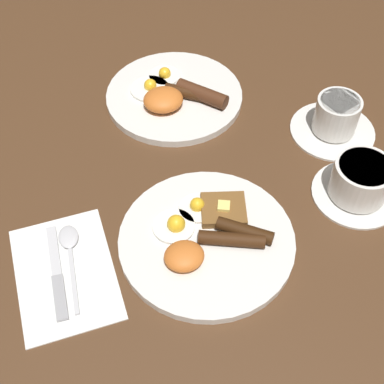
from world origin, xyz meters
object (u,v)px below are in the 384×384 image
object	(u,v)px
teacup_near	(360,182)
teacup_far	(336,119)
spoon	(69,246)
breakfast_plate_near	(207,239)
breakfast_plate_far	(174,96)
knife	(57,277)

from	to	relation	value
teacup_near	teacup_far	bearing A→B (deg)	81.07
teacup_far	spoon	size ratio (longest dim) A/B	1.00
breakfast_plate_near	teacup_near	xyz separation A→B (m)	(0.28, 0.03, 0.02)
teacup_far	breakfast_plate_near	bearing A→B (deg)	-148.01
breakfast_plate_near	breakfast_plate_far	bearing A→B (deg)	85.61
breakfast_plate_far	teacup_far	xyz separation A→B (m)	(0.28, -0.16, 0.02)
teacup_near	teacup_far	world-z (taller)	teacup_far
breakfast_plate_near	breakfast_plate_far	distance (m)	0.35
breakfast_plate_far	teacup_far	bearing A→B (deg)	-30.37
knife	teacup_near	bearing A→B (deg)	-86.57
teacup_far	spoon	distance (m)	0.54
teacup_near	teacup_far	xyz separation A→B (m)	(0.02, 0.16, -0.00)
breakfast_plate_far	teacup_far	size ratio (longest dim) A/B	1.70
teacup_far	knife	xyz separation A→B (m)	(-0.54, -0.20, -0.02)
breakfast_plate_far	breakfast_plate_near	bearing A→B (deg)	-94.39
teacup_far	knife	bearing A→B (deg)	-160.00
teacup_far	knife	size ratio (longest dim) A/B	0.95
breakfast_plate_near	knife	xyz separation A→B (m)	(-0.24, -0.01, -0.00)
breakfast_plate_far	spoon	distance (m)	0.39
teacup_near	breakfast_plate_near	bearing A→B (deg)	-173.40
breakfast_plate_near	knife	world-z (taller)	breakfast_plate_near
spoon	breakfast_plate_far	bearing A→B (deg)	-37.50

